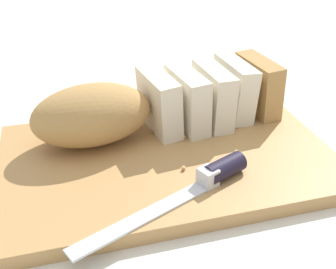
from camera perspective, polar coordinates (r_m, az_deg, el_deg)
ground_plane at (r=0.60m, az=0.00°, el=-4.11°), size 3.00×3.00×0.00m
cutting_board at (r=0.60m, az=0.00°, el=-3.32°), size 0.45×0.29×0.02m
bread_loaf at (r=0.63m, az=-2.06°, el=3.96°), size 0.37×0.14×0.09m
bread_knife at (r=0.53m, az=5.15°, el=-5.72°), size 0.23×0.12×0.03m
crumb_near_knife at (r=0.64m, az=-2.00°, el=0.34°), size 0.00×0.00×0.00m
crumb_near_loaf at (r=0.62m, az=2.01°, el=-0.33°), size 0.01×0.01×0.01m
crumb_stray_left at (r=0.56m, az=2.04°, el=-4.51°), size 0.01×0.01×0.01m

